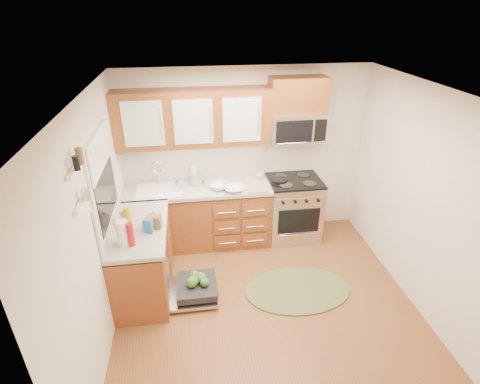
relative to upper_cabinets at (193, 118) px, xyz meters
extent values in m
plane|color=brown|center=(0.73, -1.57, -1.88)|extent=(3.50, 3.50, 0.00)
plane|color=white|center=(0.73, -1.57, 0.62)|extent=(3.50, 3.50, 0.00)
cube|color=beige|center=(0.73, 0.18, -0.62)|extent=(3.50, 0.04, 2.50)
cube|color=beige|center=(0.73, -3.33, -0.62)|extent=(3.50, 0.04, 2.50)
cube|color=beige|center=(-1.02, -1.57, -0.62)|extent=(0.04, 3.50, 2.50)
cube|color=beige|center=(2.48, -1.57, -0.62)|extent=(0.04, 3.50, 2.50)
cube|color=#5E2815|center=(0.00, -0.12, -1.45)|extent=(2.05, 0.60, 0.85)
cube|color=#5E2815|center=(-0.72, -1.05, -1.45)|extent=(0.60, 1.25, 0.85)
cube|color=#9E9B91|center=(0.00, -0.14, -0.97)|extent=(2.07, 0.64, 0.05)
cube|color=#9E9B91|center=(-0.71, -1.05, -0.97)|extent=(0.64, 1.27, 0.05)
cube|color=beige|center=(0.00, 0.16, -0.67)|extent=(2.05, 0.02, 0.57)
cube|color=beige|center=(-1.01, -1.05, -0.67)|extent=(0.02, 1.25, 0.57)
cube|color=#5E2815|center=(1.41, 0.00, 0.26)|extent=(0.76, 0.35, 0.47)
cube|color=white|center=(-0.98, -1.07, 0.00)|extent=(0.02, 0.96, 0.40)
cube|color=white|center=(-0.99, -1.92, 0.17)|extent=(0.04, 0.40, 0.03)
cube|color=white|center=(-0.99, -1.92, -0.12)|extent=(0.04, 0.40, 0.03)
cylinder|color=black|center=(1.17, -0.17, -0.90)|extent=(0.27, 0.27, 0.04)
cylinder|color=silver|center=(0.02, -0.04, -0.89)|extent=(0.22, 0.22, 0.13)
cube|color=tan|center=(0.82, -0.35, -0.94)|extent=(0.29, 0.19, 0.02)
cylinder|color=silver|center=(-0.27, -0.18, -0.86)|extent=(0.15, 0.15, 0.18)
cylinder|color=white|center=(-0.83, -1.39, -0.81)|extent=(0.16, 0.16, 0.28)
cylinder|color=gold|center=(-0.82, -1.02, -0.83)|extent=(0.10, 0.10, 0.24)
cylinder|color=#AA0E1B|center=(-0.74, -1.42, -0.81)|extent=(0.09, 0.09, 0.27)
cube|color=brown|center=(-0.52, -1.11, -0.87)|extent=(0.17, 0.13, 0.16)
cube|color=#2262A2|center=(-0.58, -1.19, -0.87)|extent=(0.12, 0.09, 0.16)
imported|color=#999999|center=(0.50, -0.32, -0.92)|extent=(0.28, 0.28, 0.07)
imported|color=#999999|center=(0.29, -0.23, -0.91)|extent=(0.32, 0.32, 0.08)
imported|color=#999999|center=(0.93, 0.04, -0.90)|extent=(0.15, 0.15, 0.09)
imported|color=#999999|center=(-0.03, 0.10, -0.81)|extent=(0.13, 0.13, 0.29)
imported|color=#999999|center=(-0.87, -0.96, -0.84)|extent=(0.13, 0.13, 0.21)
imported|color=#999999|center=(-0.52, -1.00, -0.86)|extent=(0.16, 0.16, 0.18)
camera|label=1|loc=(-0.07, -4.85, 1.39)|focal=28.00mm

